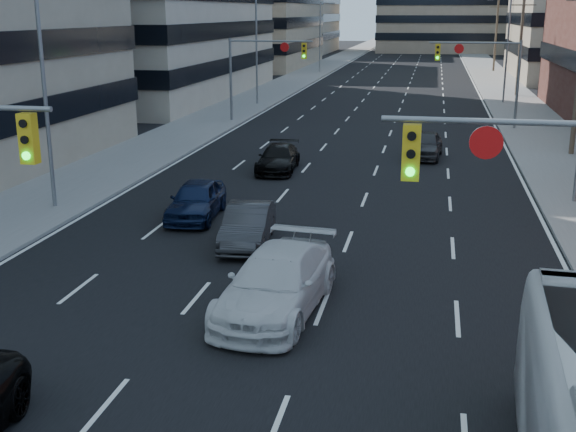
# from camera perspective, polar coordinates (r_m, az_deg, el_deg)

# --- Properties ---
(road_surface) EXTENTS (18.00, 300.00, 0.02)m
(road_surface) POSITION_cam_1_polar(r_m,az_deg,el_deg) (136.38, 9.65, 12.35)
(road_surface) COLOR black
(road_surface) RESTS_ON ground
(sidewalk_left) EXTENTS (5.00, 300.00, 0.15)m
(sidewalk_left) POSITION_cam_1_polar(r_m,az_deg,el_deg) (137.24, 4.74, 12.56)
(sidewalk_left) COLOR slate
(sidewalk_left) RESTS_ON ground
(sidewalk_right) EXTENTS (5.00, 300.00, 0.15)m
(sidewalk_right) POSITION_cam_1_polar(r_m,az_deg,el_deg) (136.49, 14.59, 12.10)
(sidewalk_right) COLOR slate
(sidewalk_right) RESTS_ON ground
(office_left_far) EXTENTS (20.00, 30.00, 16.00)m
(office_left_far) POSITION_cam_1_polar(r_m,az_deg,el_deg) (109.84, -3.84, 15.91)
(office_left_far) COLOR gray
(office_left_far) RESTS_ON ground
(bg_block_left) EXTENTS (24.00, 24.00, 20.00)m
(bg_block_left) POSITION_cam_1_polar(r_m,az_deg,el_deg) (149.67, -1.26, 16.68)
(bg_block_left) COLOR #ADA089
(bg_block_left) RESTS_ON ground
(signal_far_left) EXTENTS (6.09, 0.33, 6.00)m
(signal_far_left) POSITION_cam_1_polar(r_m,az_deg,el_deg) (52.62, -2.09, 12.02)
(signal_far_left) COLOR slate
(signal_far_left) RESTS_ON ground
(signal_far_right) EXTENTS (6.09, 0.33, 6.00)m
(signal_far_right) POSITION_cam_1_polar(r_m,az_deg,el_deg) (51.30, 15.20, 11.39)
(signal_far_right) COLOR slate
(signal_far_right) RESTS_ON ground
(utility_pole_midblock) EXTENTS (2.20, 0.28, 11.00)m
(utility_pole_midblock) POSITION_cam_1_polar(r_m,az_deg,el_deg) (72.53, 17.95, 13.50)
(utility_pole_midblock) COLOR #4C3D2D
(utility_pole_midblock) RESTS_ON ground
(utility_pole_distant) EXTENTS (2.20, 0.28, 11.00)m
(utility_pole_distant) POSITION_cam_1_polar(r_m,az_deg,el_deg) (102.40, 16.15, 14.11)
(utility_pole_distant) COLOR #4C3D2D
(utility_pole_distant) RESTS_ON ground
(streetlight_left_near) EXTENTS (2.03, 0.22, 9.00)m
(streetlight_left_near) POSITION_cam_1_polar(r_m,az_deg,el_deg) (30.12, -18.45, 9.81)
(streetlight_left_near) COLOR slate
(streetlight_left_near) RESTS_ON ground
(streetlight_left_mid) EXTENTS (2.03, 0.22, 9.00)m
(streetlight_left_mid) POSITION_cam_1_polar(r_m,az_deg,el_deg) (62.91, -2.36, 13.33)
(streetlight_left_mid) COLOR slate
(streetlight_left_mid) RESTS_ON ground
(streetlight_left_far) EXTENTS (2.03, 0.22, 9.00)m
(streetlight_left_far) POSITION_cam_1_polar(r_m,az_deg,el_deg) (97.26, 2.64, 14.21)
(streetlight_left_far) COLOR slate
(streetlight_left_far) RESTS_ON ground
(streetlight_right_far) EXTENTS (2.03, 0.22, 9.00)m
(streetlight_right_far) POSITION_cam_1_polar(r_m,az_deg,el_deg) (66.40, 16.82, 12.82)
(streetlight_right_far) COLOR slate
(streetlight_right_far) RESTS_ON ground
(white_van) EXTENTS (2.84, 5.88, 1.65)m
(white_van) POSITION_cam_1_polar(r_m,az_deg,el_deg) (19.35, -0.91, -5.29)
(white_van) COLOR silver
(white_van) RESTS_ON ground
(sedan_blue) EXTENTS (2.06, 4.47, 1.49)m
(sedan_blue) POSITION_cam_1_polar(r_m,az_deg,el_deg) (28.32, -7.27, 1.28)
(sedan_blue) COLOR #0D1835
(sedan_blue) RESTS_ON ground
(sedan_grey_center) EXTENTS (1.90, 4.37, 1.40)m
(sedan_grey_center) POSITION_cam_1_polar(r_m,az_deg,el_deg) (24.92, -3.20, -0.74)
(sedan_grey_center) COLOR #2B2B2D
(sedan_grey_center) RESTS_ON ground
(sedan_black_far) EXTENTS (2.08, 4.61, 1.31)m
(sedan_black_far) POSITION_cam_1_polar(r_m,az_deg,el_deg) (36.56, -0.79, 4.57)
(sedan_black_far) COLOR black
(sedan_black_far) RESTS_ON ground
(sedan_grey_right) EXTENTS (2.05, 4.44, 1.48)m
(sedan_grey_right) POSITION_cam_1_polar(r_m,az_deg,el_deg) (40.68, 10.79, 5.57)
(sedan_grey_right) COLOR #2E2E30
(sedan_grey_right) RESTS_ON ground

